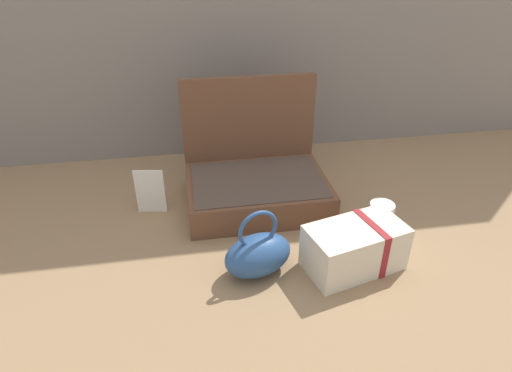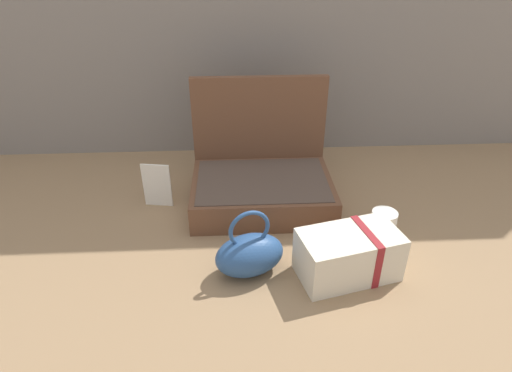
# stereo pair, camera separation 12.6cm
# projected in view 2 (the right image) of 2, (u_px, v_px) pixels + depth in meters

# --- Properties ---
(ground_plane) EXTENTS (6.00, 6.00, 0.00)m
(ground_plane) POSITION_uv_depth(u_px,v_px,m) (247.00, 226.00, 1.36)
(ground_plane) COLOR #8C6D4C
(open_suitcase) EXTENTS (0.46, 0.35, 0.39)m
(open_suitcase) POSITION_uv_depth(u_px,v_px,m) (261.00, 178.00, 1.45)
(open_suitcase) COLOR brown
(open_suitcase) RESTS_ON ground_plane
(teal_pouch_handbag) EXTENTS (0.21, 0.17, 0.20)m
(teal_pouch_handbag) POSITION_uv_depth(u_px,v_px,m) (249.00, 254.00, 1.15)
(teal_pouch_handbag) COLOR #284C7F
(teal_pouch_handbag) RESTS_ON ground_plane
(cream_toiletry_bag) EXTENTS (0.29, 0.20, 0.13)m
(cream_toiletry_bag) POSITION_uv_depth(u_px,v_px,m) (350.00, 254.00, 1.14)
(cream_toiletry_bag) COLOR beige
(cream_toiletry_bag) RESTS_ON ground_plane
(coffee_mug) EXTENTS (0.11, 0.07, 0.10)m
(coffee_mug) POSITION_uv_depth(u_px,v_px,m) (382.00, 227.00, 1.27)
(coffee_mug) COLOR silver
(coffee_mug) RESTS_ON ground_plane
(info_card_left) EXTENTS (0.09, 0.02, 0.15)m
(info_card_left) POSITION_uv_depth(u_px,v_px,m) (157.00, 185.00, 1.42)
(info_card_left) COLOR silver
(info_card_left) RESTS_ON ground_plane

